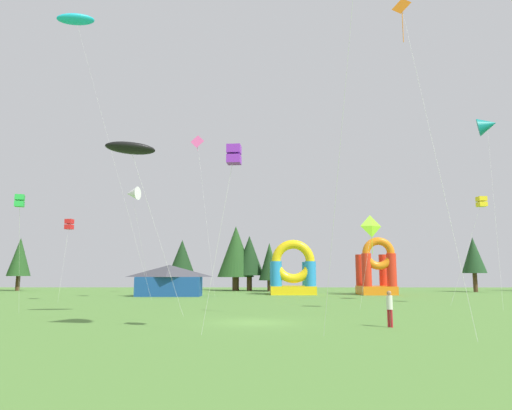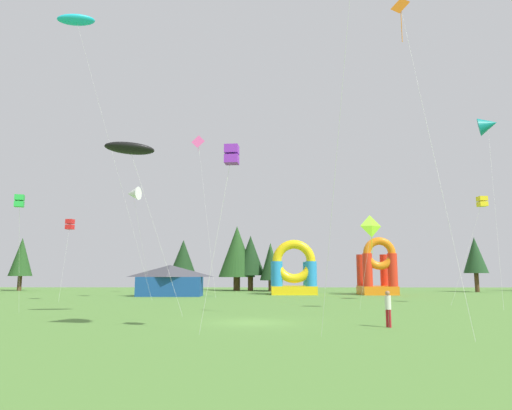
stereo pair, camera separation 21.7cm
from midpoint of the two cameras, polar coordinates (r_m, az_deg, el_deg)
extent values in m
plane|color=#548438|center=(26.21, -0.45, -14.25)|extent=(120.00, 120.00, 0.00)
pyramid|color=orange|center=(29.75, 17.33, 22.07)|extent=(0.87, 0.79, 0.83)
cylinder|color=orange|center=(29.20, 17.38, 20.38)|extent=(0.04, 0.04, 2.08)
cylinder|color=silver|center=(24.08, 20.71, 6.87)|extent=(0.61, 5.36, 17.60)
cone|color=#0C7F7A|center=(47.62, 26.43, 8.78)|extent=(2.30, 2.26, 1.89)
cylinder|color=silver|center=(42.85, 27.14, -0.31)|extent=(2.78, 5.81, 15.99)
cube|color=purple|center=(21.46, -3.02, 5.60)|extent=(0.68, 0.68, 0.40)
cube|color=purple|center=(21.57, -3.01, 6.83)|extent=(0.68, 0.68, 0.40)
cylinder|color=silver|center=(20.99, -4.99, -4.62)|extent=(1.40, 0.14, 8.11)
pyramid|color=#EA599E|center=(59.00, -7.27, 7.58)|extent=(1.35, 0.77, 1.28)
cylinder|color=#EA599E|center=(58.78, -7.31, 7.12)|extent=(0.04, 0.04, 1.06)
cylinder|color=silver|center=(54.56, -6.32, -1.20)|extent=(2.89, 4.77, 18.81)
cone|color=white|center=(51.69, -15.07, 1.38)|extent=(1.61, 1.71, 1.46)
cylinder|color=silver|center=(53.26, -14.02, -4.98)|extent=(1.15, 4.86, 11.15)
cube|color=green|center=(33.11, -27.26, 0.12)|extent=(0.68, 0.68, 0.35)
cube|color=green|center=(33.17, -27.21, 0.84)|extent=(0.68, 0.68, 0.35)
cylinder|color=silver|center=(34.27, -27.27, -5.87)|extent=(0.94, 2.75, 7.25)
cube|color=yellow|center=(44.87, 25.88, 0.08)|extent=(0.75, 0.75, 0.40)
cube|color=yellow|center=(44.93, 25.84, 0.68)|extent=(0.75, 0.75, 0.40)
cylinder|color=silver|center=(43.73, 24.33, -5.33)|extent=(3.30, 0.22, 8.84)
ellipsoid|color=black|center=(31.20, -15.39, 6.76)|extent=(3.32, 1.85, 1.09)
cylinder|color=silver|center=(30.17, -12.35, -3.14)|extent=(3.57, 0.70, 10.67)
cube|color=red|center=(48.79, -22.12, -2.52)|extent=(0.74, 0.74, 0.45)
cube|color=red|center=(48.84, -22.09, -1.89)|extent=(0.74, 0.74, 0.45)
cylinder|color=silver|center=(48.09, -22.70, -6.50)|extent=(0.17, 1.20, 7.38)
pyramid|color=#8CD826|center=(35.97, 13.91, -2.63)|extent=(1.27, 0.63, 1.23)
cylinder|color=#8CD826|center=(35.97, 13.90, -4.25)|extent=(0.04, 0.04, 2.01)
cylinder|color=silver|center=(36.06, 13.18, -7.55)|extent=(0.96, 0.57, 6.11)
cylinder|color=silver|center=(19.44, 10.93, 17.72)|extent=(1.46, 6.90, 22.41)
ellipsoid|color=#19B7CC|center=(50.11, -21.40, 20.49)|extent=(3.65, 2.76, 1.75)
cylinder|color=silver|center=(45.82, -17.21, 5.30)|extent=(7.24, 3.65, 26.38)
cylinder|color=#B21E26|center=(24.89, 15.75, -13.25)|extent=(0.18, 0.18, 0.88)
cylinder|color=#B21E26|center=(24.78, 16.07, -13.26)|extent=(0.18, 0.18, 0.88)
cylinder|color=silver|center=(24.77, 15.84, -11.45)|extent=(0.43, 0.43, 0.69)
sphere|color=#9E704C|center=(24.75, 15.80, -10.38)|extent=(0.24, 0.24, 0.24)
cube|color=yellow|center=(59.15, 4.40, -10.39)|extent=(5.55, 4.90, 1.05)
cylinder|color=#268CD8|center=(57.24, 2.39, -8.44)|extent=(1.37, 1.37, 3.01)
cylinder|color=#268CD8|center=(57.54, 6.60, -8.40)|extent=(1.37, 1.37, 3.01)
cylinder|color=#268CD8|center=(60.77, 2.28, -8.44)|extent=(1.37, 1.37, 3.01)
cylinder|color=#268CD8|center=(61.05, 6.24, -8.39)|extent=(1.37, 1.37, 3.01)
torus|color=yellow|center=(57.37, 4.49, -6.92)|extent=(5.28, 1.10, 5.28)
cube|color=orange|center=(60.36, 14.46, -10.12)|extent=(4.20, 4.76, 1.04)
cylinder|color=red|center=(58.23, 13.34, -7.77)|extent=(1.17, 1.17, 3.96)
cylinder|color=red|center=(58.97, 16.23, -7.67)|extent=(1.17, 1.17, 3.96)
cylinder|color=red|center=(61.73, 12.60, -7.81)|extent=(1.17, 1.17, 3.96)
cylinder|color=red|center=(62.43, 15.33, -7.72)|extent=(1.17, 1.17, 3.96)
torus|color=orange|center=(58.63, 14.73, -5.78)|extent=(3.96, 0.94, 3.96)
cube|color=#19478C|center=(55.21, -10.75, -9.82)|extent=(7.31, 3.18, 2.21)
pyramid|color=#3F3F47|center=(55.19, -10.70, -7.96)|extent=(7.31, 3.18, 1.37)
cylinder|color=#4C331E|center=(79.03, -27.32, -8.56)|extent=(0.61, 0.61, 2.18)
cone|color=#234C1E|center=(79.05, -27.13, -5.68)|extent=(3.39, 3.39, 5.78)
cylinder|color=#4C331E|center=(71.94, -9.25, -9.54)|extent=(0.76, 0.76, 2.04)
cone|color=#193819|center=(71.95, -9.18, -6.49)|extent=(4.24, 4.24, 5.61)
cylinder|color=#4C331E|center=(70.76, -2.61, -9.66)|extent=(1.00, 1.00, 2.04)
cone|color=#234C1E|center=(70.81, -2.58, -5.72)|extent=(5.54, 5.54, 7.70)
cylinder|color=#4C331E|center=(70.34, -0.91, -9.57)|extent=(0.78, 0.78, 2.28)
cone|color=#193819|center=(70.37, -0.90, -6.22)|extent=(4.35, 4.35, 5.95)
cylinder|color=#4C331E|center=(68.07, 1.54, -9.90)|extent=(0.54, 0.54, 1.59)
cone|color=#193819|center=(68.06, 1.53, -7.27)|extent=(3.00, 3.00, 4.66)
cylinder|color=#4C331E|center=(70.25, 1.58, -9.87)|extent=(0.58, 0.58, 1.55)
cone|color=#234C1E|center=(70.24, 1.57, -6.95)|extent=(3.20, 3.20, 5.61)
cylinder|color=#4C331E|center=(72.68, 25.28, -8.62)|extent=(0.59, 0.59, 2.62)
cone|color=#1E4221|center=(72.71, 25.09, -5.60)|extent=(3.30, 3.30, 5.06)
camera|label=1|loc=(0.11, -90.16, 0.02)|focal=32.53mm
camera|label=2|loc=(0.11, 89.84, -0.02)|focal=32.53mm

